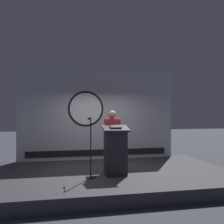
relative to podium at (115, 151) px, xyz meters
The scene contains 6 objects.
ground_plane 1.01m from the podium, 96.58° to the left, with size 40.00×40.00×0.00m, color #383D47.
stage_platform 0.88m from the podium, 96.58° to the left, with size 6.40×4.00×0.30m, color #333338.
banner_display 2.46m from the podium, 91.59° to the left, with size 5.14×0.12×2.93m.
podium is the anchor object (origin of this frame).
speaker_person 0.52m from the podium, 87.41° to the left, with size 0.40×0.26×1.59m.
microphone_stand 0.65m from the podium, behind, with size 0.24×0.50×1.44m.
Camera 1 is at (-1.41, -6.82, 1.84)m, focal length 42.57 mm.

